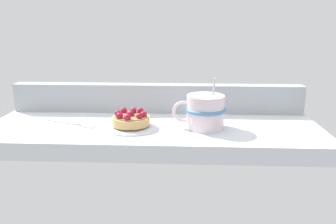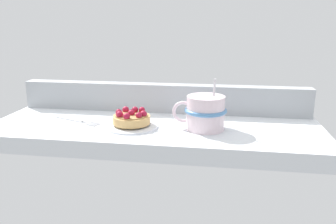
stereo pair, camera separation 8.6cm
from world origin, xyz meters
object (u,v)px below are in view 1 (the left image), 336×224
(raspberry_tart, at_px, (131,119))
(coffee_mug, at_px, (205,111))
(dessert_fork, at_px, (72,123))
(dessert_plate, at_px, (131,126))

(raspberry_tart, xyz_separation_m, coffee_mug, (0.19, 0.01, 0.02))
(coffee_mug, height_order, dessert_fork, coffee_mug)
(coffee_mug, bearing_deg, dessert_fork, 177.53)
(dessert_plate, xyz_separation_m, raspberry_tart, (-0.00, -0.00, 0.02))
(raspberry_tart, relative_size, coffee_mug, 0.70)
(raspberry_tart, relative_size, dessert_fork, 0.61)
(dessert_plate, height_order, raspberry_tart, raspberry_tart)
(dessert_plate, bearing_deg, raspberry_tart, -176.21)
(coffee_mug, relative_size, dessert_fork, 0.88)
(dessert_fork, bearing_deg, dessert_plate, -8.27)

